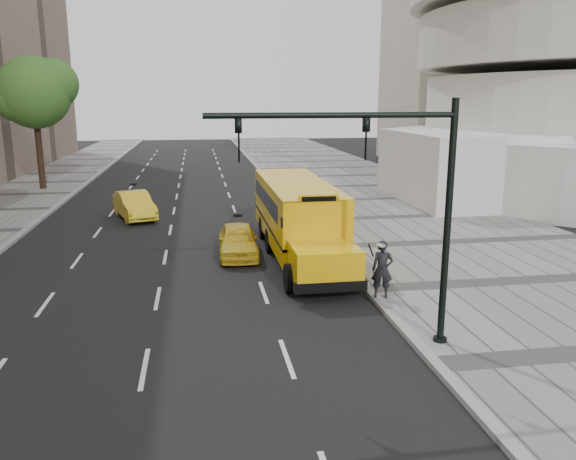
{
  "coord_description": "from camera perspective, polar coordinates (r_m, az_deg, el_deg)",
  "views": [
    {
      "loc": [
        0.45,
        -22.86,
        6.36
      ],
      "look_at": [
        3.5,
        -4.0,
        1.9
      ],
      "focal_mm": 35.0,
      "sensor_mm": 36.0,
      "label": 1
    }
  ],
  "objects": [
    {
      "name": "school_bus",
      "position": [
        23.43,
        0.95,
        1.83
      ],
      "size": [
        2.96,
        11.56,
        3.19
      ],
      "color": "#EBAE0A",
      "rests_on": "ground"
    },
    {
      "name": "guggenheim",
      "position": [
        50.99,
        27.24,
        19.91
      ],
      "size": [
        33.2,
        42.2,
        35.0
      ],
      "color": "silver",
      "rests_on": "ground"
    },
    {
      "name": "sidewalk_museum",
      "position": [
        26.37,
        17.1,
        -1.24
      ],
      "size": [
        12.0,
        140.0,
        0.15
      ],
      "primitive_type": "cube",
      "color": "gray",
      "rests_on": "ground"
    },
    {
      "name": "tree_c",
      "position": [
        43.38,
        -24.31,
        12.67
      ],
      "size": [
        5.57,
        4.95,
        9.29
      ],
      "color": "black",
      "rests_on": "ground"
    },
    {
      "name": "taxi_far",
      "position": [
        31.73,
        -15.33,
        2.45
      ],
      "size": [
        2.83,
        4.67,
        1.45
      ],
      "primitive_type": "imported",
      "rotation": [
        0.0,
        0.0,
        0.32
      ],
      "color": "yellow",
      "rests_on": "ground"
    },
    {
      "name": "taxi_near",
      "position": [
        23.27,
        -5.09,
        -1.06
      ],
      "size": [
        1.73,
        4.0,
        1.35
      ],
      "primitive_type": "imported",
      "rotation": [
        0.0,
        0.0,
        -0.04
      ],
      "color": "yellow",
      "rests_on": "ground"
    },
    {
      "name": "ground",
      "position": [
        23.73,
        -9.94,
        -2.61
      ],
      "size": [
        140.0,
        140.0,
        0.0
      ],
      "primitive_type": "plane",
      "color": "black",
      "rests_on": "ground"
    },
    {
      "name": "traffic_signal",
      "position": [
        13.95,
        10.84,
        3.54
      ],
      "size": [
        6.18,
        0.36,
        6.4
      ],
      "color": "black",
      "rests_on": "ground"
    },
    {
      "name": "curb_museum",
      "position": [
        24.35,
        4.31,
        -1.85
      ],
      "size": [
        0.3,
        140.0,
        0.15
      ],
      "primitive_type": "cube",
      "color": "gray",
      "rests_on": "ground"
    },
    {
      "name": "pedestrian",
      "position": [
        18.15,
        9.56,
        -3.97
      ],
      "size": [
        0.78,
        0.63,
        1.85
      ],
      "primitive_type": "imported",
      "rotation": [
        0.0,
        0.0,
        -0.32
      ],
      "color": "black",
      "rests_on": "sidewalk_museum"
    }
  ]
}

